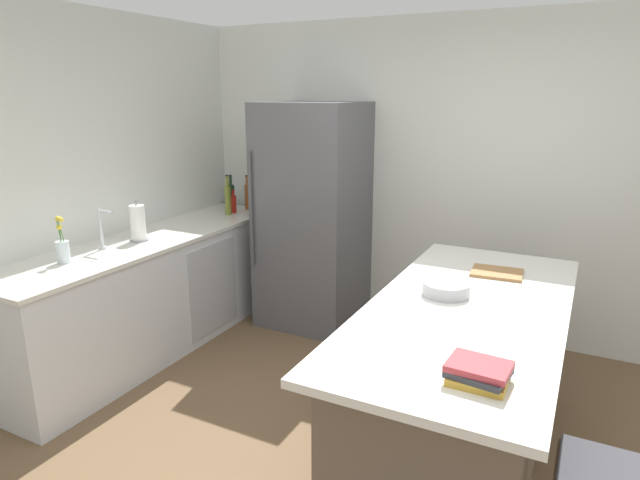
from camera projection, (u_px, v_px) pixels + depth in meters
name	position (u px, v px, depth m)	size (l,w,h in m)	color
wall_rear	(465.00, 181.00, 4.43)	(6.00, 0.10, 2.60)	silver
wall_left	(17.00, 202.00, 3.58)	(0.10, 6.00, 2.60)	silver
counter_run_left	(155.00, 292.00, 4.31)	(0.68, 2.66, 0.91)	silver
kitchen_island	(462.00, 384.00, 2.94)	(0.97, 2.18, 0.93)	brown
refrigerator	(313.00, 216.00, 4.68)	(0.82, 0.78, 1.93)	#56565B
sink_faucet	(102.00, 228.00, 3.82)	(0.15, 0.05, 0.30)	silver
flower_vase	(63.00, 248.00, 3.54)	(0.09, 0.09, 0.31)	silver
paper_towel_roll	(138.00, 224.00, 4.06)	(0.14, 0.14, 0.31)	gray
vinegar_bottle	(247.00, 196.00, 5.16)	(0.05, 0.05, 0.33)	#994C23
wine_bottle	(231.00, 197.00, 5.12)	(0.07, 0.07, 0.34)	#19381E
hot_sauce_bottle	(234.00, 203.00, 5.02)	(0.05, 0.05, 0.23)	red
olive_oil_bottle	(228.00, 199.00, 4.92)	(0.06, 0.06, 0.37)	olive
cookbook_stack	(479.00, 373.00, 2.06)	(0.24, 0.22, 0.08)	gold
mixing_bowl	(446.00, 289.00, 2.95)	(0.26, 0.26, 0.07)	#B2B5BA
cutting_board	(497.00, 273.00, 3.30)	(0.31, 0.26, 0.02)	#9E7042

